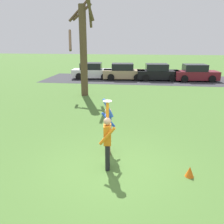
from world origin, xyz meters
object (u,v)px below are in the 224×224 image
(parked_car_white, at_px, (92,71))
(bare_tree_tall, at_px, (83,46))
(person_defender, at_px, (108,127))
(frisbee_disc, at_px, (107,101))
(field_cone_orange, at_px, (190,172))
(parked_car_black, at_px, (158,73))
(parked_car_maroon, at_px, (196,73))
(parked_car_tan, at_px, (124,72))
(person_catcher, at_px, (107,139))

(parked_car_white, relative_size, bare_tree_tall, 0.60)
(parked_car_white, bearing_deg, person_defender, -81.14)
(frisbee_disc, height_order, parked_car_white, frisbee_disc)
(parked_car_white, distance_m, field_cone_orange, 18.98)
(person_defender, relative_size, bare_tree_tall, 0.29)
(person_defender, distance_m, parked_car_white, 17.09)
(parked_car_black, height_order, parked_car_maroon, same)
(parked_car_white, bearing_deg, field_cone_orange, -74.45)
(parked_car_maroon, height_order, field_cone_orange, parked_car_maroon)
(parked_car_maroon, bearing_deg, parked_car_tan, 175.14)
(person_defender, bearing_deg, parked_car_black, 164.30)
(parked_car_tan, height_order, parked_car_black, same)
(person_catcher, distance_m, parked_car_black, 17.63)
(parked_car_tan, bearing_deg, bare_tree_tall, -111.12)
(parked_car_white, distance_m, parked_car_maroon, 10.20)
(parked_car_white, bearing_deg, person_catcher, -81.52)
(bare_tree_tall, xyz_separation_m, field_cone_orange, (5.62, -10.08, -3.28))
(bare_tree_tall, bearing_deg, parked_car_maroon, 39.61)
(person_defender, xyz_separation_m, parked_car_tan, (-0.91, 16.42, -0.25))
(parked_car_white, bearing_deg, parked_car_black, -6.06)
(field_cone_orange, bearing_deg, frisbee_disc, 171.00)
(parked_car_tan, xyz_separation_m, parked_car_maroon, (6.97, 0.04, 0.00))
(person_catcher, distance_m, person_defender, 1.01)
(parked_car_tan, distance_m, bare_tree_tall, 8.26)
(parked_car_black, bearing_deg, field_cone_orange, -94.77)
(person_catcher, height_order, parked_car_white, person_catcher)
(parked_car_black, height_order, bare_tree_tall, bare_tree_tall)
(person_defender, xyz_separation_m, frisbee_disc, (0.10, -0.77, 1.11))
(parked_car_black, xyz_separation_m, bare_tree_tall, (-5.50, -7.56, 2.71))
(parked_car_white, bearing_deg, bare_tree_tall, -87.09)
(frisbee_disc, distance_m, parked_car_tan, 17.28)
(person_catcher, relative_size, bare_tree_tall, 0.29)
(bare_tree_tall, bearing_deg, field_cone_orange, -60.85)
(parked_car_white, height_order, parked_car_black, same)
(frisbee_disc, bearing_deg, parked_car_tan, 93.36)
(frisbee_disc, distance_m, bare_tree_tall, 10.28)
(parked_car_maroon, bearing_deg, field_cone_orange, -106.37)
(person_defender, xyz_separation_m, bare_tree_tall, (-3.05, 8.92, 2.46))
(person_catcher, bearing_deg, person_defender, 0.00)
(parked_car_tan, height_order, field_cone_orange, parked_car_tan)
(person_catcher, xyz_separation_m, person_defender, (-0.13, 1.00, -0.00))
(person_catcher, xyz_separation_m, bare_tree_tall, (-3.18, 9.91, 2.45))
(parked_car_white, bearing_deg, parked_car_maroon, -5.84)
(parked_car_tan, height_order, bare_tree_tall, bare_tree_tall)
(person_catcher, distance_m, parked_car_maroon, 18.44)
(parked_car_black, distance_m, parked_car_maroon, 3.61)
(person_catcher, relative_size, field_cone_orange, 6.50)
(frisbee_disc, height_order, field_cone_orange, frisbee_disc)
(person_catcher, distance_m, parked_car_white, 18.09)
(person_catcher, height_order, field_cone_orange, person_catcher)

